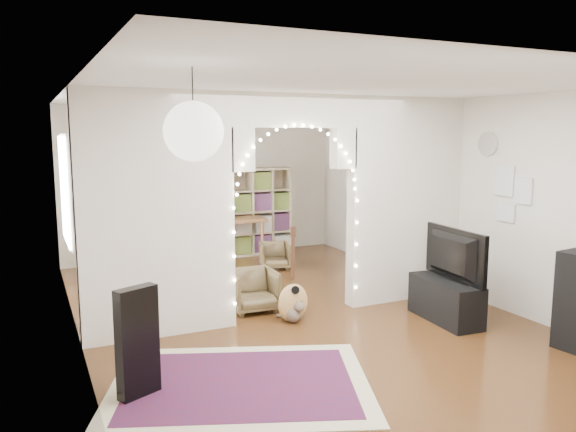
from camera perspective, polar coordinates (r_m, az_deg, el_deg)
name	(u,v)px	position (r m, az deg, el deg)	size (l,w,h in m)	color
floor	(294,314)	(7.10, 0.60, -9.94)	(7.50, 7.50, 0.00)	black
ceiling	(294,93)	(6.75, 0.63, 12.35)	(5.00, 7.50, 0.02)	white
wall_back	(204,182)	(10.29, -8.52, 3.40)	(5.00, 0.02, 2.70)	silver
wall_front	(559,280)	(3.84, 25.86, -5.83)	(5.00, 0.02, 2.70)	silver
wall_left	(75,221)	(6.15, -20.86, -0.44)	(0.02, 7.50, 2.70)	silver
wall_right	(455,197)	(8.19, 16.57, 1.86)	(0.02, 7.50, 2.70)	silver
divider_wall	(294,201)	(6.79, 0.61, 1.55)	(5.00, 0.20, 2.70)	silver
fairy_lights	(299,192)	(6.66, 1.10, 2.50)	(1.64, 0.04, 1.60)	#FFEABF
window	(65,190)	(7.92, -21.73, 2.48)	(0.04, 1.20, 1.40)	white
wall_clock	(488,144)	(7.69, 19.68, 6.92)	(0.31, 0.31, 0.03)	white
picture_frames	(510,193)	(7.45, 21.61, 2.15)	(0.02, 0.50, 0.70)	white
paper_lantern	(194,131)	(3.81, -9.57, 8.47)	(0.40, 0.40, 0.40)	white
ceiling_fan	(236,122)	(8.59, -5.27, 9.48)	(1.10, 1.10, 0.30)	#A89538
area_rug	(240,383)	(5.28, -4.86, -16.58)	(2.31, 1.73, 0.02)	maroon
guitar_case	(137,343)	(5.03, -15.04, -12.32)	(0.37, 0.12, 0.96)	black
acoustic_guitar	(293,287)	(6.71, 0.50, -7.26)	(0.41, 0.27, 0.97)	tan
tabby_cat	(293,312)	(6.78, 0.48, -9.77)	(0.28, 0.44, 0.30)	brown
media_console	(446,300)	(7.06, 15.72, -8.25)	(0.40, 1.00, 0.50)	black
tv	(448,255)	(6.92, 15.91, -3.81)	(1.07, 0.14, 0.62)	black
bookcase	(250,211)	(10.37, -3.88, 0.46)	(1.56, 0.40, 1.60)	beige
dining_table	(229,222)	(9.96, -6.06, -0.60)	(1.24, 0.87, 0.76)	brown
flower_vase	(228,212)	(9.93, -6.07, 0.37)	(0.18, 0.18, 0.19)	silver
dining_chair_left	(253,290)	(7.18, -3.55, -7.54)	(0.57, 0.58, 0.53)	brown
dining_chair_right	(275,256)	(9.35, -1.36, -4.04)	(0.47, 0.48, 0.44)	brown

